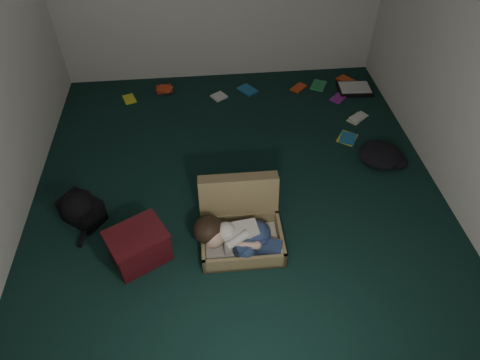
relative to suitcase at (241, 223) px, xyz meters
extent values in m
plane|color=black|center=(0.03, 0.49, -0.15)|extent=(4.50, 4.50, 0.00)
cube|color=olive|center=(0.00, -0.14, -0.07)|extent=(0.71, 0.51, 0.16)
cube|color=beige|center=(0.00, -0.14, -0.11)|extent=(0.64, 0.45, 0.02)
cube|color=olive|center=(0.00, 0.18, 0.10)|extent=(0.70, 0.22, 0.52)
cube|color=beige|center=(-0.02, -0.16, 0.02)|extent=(0.32, 0.21, 0.22)
sphere|color=tan|center=(-0.25, -0.19, 0.08)|extent=(0.19, 0.19, 0.19)
ellipsoid|color=black|center=(-0.29, -0.13, 0.11)|extent=(0.25, 0.26, 0.22)
ellipsoid|color=navy|center=(0.13, -0.15, 0.02)|extent=(0.23, 0.26, 0.22)
cube|color=navy|center=(0.05, -0.26, 0.01)|extent=(0.29, 0.22, 0.14)
cube|color=navy|center=(0.20, -0.27, -0.02)|extent=(0.27, 0.19, 0.11)
sphere|color=white|center=(0.29, -0.24, -0.04)|extent=(0.11, 0.11, 0.11)
sphere|color=white|center=(0.29, -0.31, -0.05)|extent=(0.10, 0.10, 0.10)
cylinder|color=tan|center=(0.03, -0.29, 0.06)|extent=(0.18, 0.06, 0.07)
cube|color=#450E13|center=(-0.87, -0.16, -0.01)|extent=(0.56, 0.52, 0.30)
cube|color=#450E13|center=(-0.87, -0.16, 0.15)|extent=(0.58, 0.54, 0.02)
cube|color=black|center=(1.70, 2.17, -0.13)|extent=(0.44, 0.34, 0.05)
cube|color=white|center=(1.70, 2.17, -0.10)|extent=(0.39, 0.30, 0.01)
cube|color=yellow|center=(-1.17, 2.26, -0.14)|extent=(0.19, 0.14, 0.02)
cube|color=#AF2717|center=(-0.74, 2.44, -0.14)|extent=(0.24, 0.23, 0.02)
cube|color=white|center=(-0.05, 2.20, -0.14)|extent=(0.19, 0.23, 0.02)
cube|color=#1C679B|center=(0.33, 2.31, -0.14)|extent=(0.20, 0.23, 0.02)
cube|color=#D94319|center=(1.00, 2.30, -0.14)|extent=(0.24, 0.22, 0.02)
cube|color=#299650|center=(1.27, 2.33, -0.14)|extent=(0.20, 0.16, 0.02)
cube|color=purple|center=(1.46, 2.02, -0.14)|extent=(0.24, 0.24, 0.02)
cube|color=beige|center=(1.56, 1.58, -0.14)|extent=(0.18, 0.22, 0.02)
cube|color=yellow|center=(1.34, 1.23, -0.14)|extent=(0.21, 0.24, 0.02)
cube|color=#AF2717|center=(1.64, 2.38, -0.14)|extent=(0.24, 0.22, 0.02)
camera|label=1|loc=(-0.25, -2.39, 2.91)|focal=32.00mm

